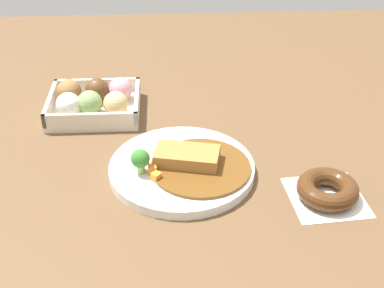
{
  "coord_description": "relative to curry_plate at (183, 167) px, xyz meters",
  "views": [
    {
      "loc": [
        -0.04,
        -0.82,
        0.57
      ],
      "look_at": [
        0.01,
        -0.01,
        0.03
      ],
      "focal_mm": 48.85,
      "sensor_mm": 36.0,
      "label": 1
    }
  ],
  "objects": [
    {
      "name": "ground_plane",
      "position": [
        0.01,
        0.06,
        -0.01
      ],
      "size": [
        1.6,
        1.6,
        0.0
      ],
      "primitive_type": "plane",
      "color": "brown"
    },
    {
      "name": "donut_box",
      "position": [
        -0.18,
        0.23,
        0.01
      ],
      "size": [
        0.19,
        0.16,
        0.06
      ],
      "color": "beige",
      "rests_on": "ground_plane"
    },
    {
      "name": "chocolate_ring_donut",
      "position": [
        0.24,
        -0.08,
        0.0
      ],
      "size": [
        0.14,
        0.14,
        0.03
      ],
      "color": "white",
      "rests_on": "ground_plane"
    },
    {
      "name": "curry_plate",
      "position": [
        0.0,
        0.0,
        0.0
      ],
      "size": [
        0.26,
        0.26,
        0.06
      ],
      "color": "white",
      "rests_on": "ground_plane"
    }
  ]
}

